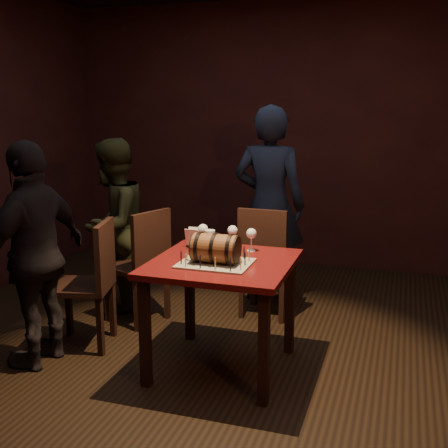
# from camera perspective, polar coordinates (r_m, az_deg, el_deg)

# --- Properties ---
(room_shell) EXTENTS (5.04, 5.04, 2.80)m
(room_shell) POSITION_cam_1_polar(r_m,az_deg,el_deg) (3.68, -0.21, 6.70)
(room_shell) COLOR black
(room_shell) RESTS_ON ground
(pub_table) EXTENTS (0.90, 0.90, 0.75)m
(pub_table) POSITION_cam_1_polar(r_m,az_deg,el_deg) (3.68, -0.19, -5.40)
(pub_table) COLOR #4A0C0D
(pub_table) RESTS_ON ground
(cake_board) EXTENTS (0.45, 0.35, 0.01)m
(cake_board) POSITION_cam_1_polar(r_m,az_deg,el_deg) (3.57, -0.87, -4.02)
(cake_board) COLOR gray
(cake_board) RESTS_ON pub_table
(barrel_cake) EXTENTS (0.35, 0.20, 0.20)m
(barrel_cake) POSITION_cam_1_polar(r_m,az_deg,el_deg) (3.54, -0.89, -2.49)
(barrel_cake) COLOR brown
(barrel_cake) RESTS_ON cake_board
(birthday_candles) EXTENTS (0.40, 0.30, 0.09)m
(birthday_candles) POSITION_cam_1_polar(r_m,az_deg,el_deg) (3.56, -0.87, -3.30)
(birthday_candles) COLOR #F2DD90
(birthday_candles) RESTS_ON cake_board
(wine_glass_left) EXTENTS (0.07, 0.07, 0.16)m
(wine_glass_left) POSITION_cam_1_polar(r_m,az_deg,el_deg) (3.99, -2.15, -0.62)
(wine_glass_left) COLOR silver
(wine_glass_left) RESTS_ON pub_table
(wine_glass_mid) EXTENTS (0.07, 0.07, 0.16)m
(wine_glass_mid) POSITION_cam_1_polar(r_m,az_deg,el_deg) (3.94, 0.87, -0.77)
(wine_glass_mid) COLOR silver
(wine_glass_mid) RESTS_ON pub_table
(wine_glass_right) EXTENTS (0.07, 0.07, 0.16)m
(wine_glass_right) POSITION_cam_1_polar(r_m,az_deg,el_deg) (3.86, 2.80, -1.07)
(wine_glass_right) COLOR silver
(wine_glass_right) RESTS_ON pub_table
(pint_of_ale) EXTENTS (0.07, 0.07, 0.15)m
(pint_of_ale) POSITION_cam_1_polar(r_m,az_deg,el_deg) (3.86, -1.45, -1.75)
(pint_of_ale) COLOR silver
(pint_of_ale) RESTS_ON pub_table
(menu_card) EXTENTS (0.10, 0.05, 0.13)m
(menu_card) POSITION_cam_1_polar(r_m,az_deg,el_deg) (3.99, -3.14, -1.38)
(menu_card) COLOR white
(menu_card) RESTS_ON pub_table
(chair_back) EXTENTS (0.41, 0.41, 0.93)m
(chair_back) POSITION_cam_1_polar(r_m,az_deg,el_deg) (4.61, 4.19, -3.29)
(chair_back) COLOR black
(chair_back) RESTS_ON ground
(chair_left_rear) EXTENTS (0.51, 0.51, 0.93)m
(chair_left_rear) POSITION_cam_1_polar(r_m,az_deg,el_deg) (4.53, -8.20, -3.65)
(chair_left_rear) COLOR black
(chair_left_rear) RESTS_ON ground
(chair_left_front) EXTENTS (0.49, 0.49, 0.93)m
(chair_left_front) POSITION_cam_1_polar(r_m,az_deg,el_deg) (4.17, -13.21, -5.29)
(chair_left_front) COLOR black
(chair_left_front) RESTS_ON ground
(person_back) EXTENTS (0.64, 0.43, 1.74)m
(person_back) POSITION_cam_1_polar(r_m,az_deg,el_deg) (4.94, 4.61, 1.92)
(person_back) COLOR #181F30
(person_back) RESTS_ON ground
(person_left_rear) EXTENTS (0.58, 0.73, 1.47)m
(person_left_rear) POSITION_cam_1_polar(r_m,az_deg,el_deg) (4.83, -11.17, -0.18)
(person_left_rear) COLOR #36371B
(person_left_rear) RESTS_ON ground
(person_left_front) EXTENTS (0.46, 0.93, 1.53)m
(person_left_front) POSITION_cam_1_polar(r_m,az_deg,el_deg) (3.94, -18.56, -2.99)
(person_left_front) COLOR black
(person_left_front) RESTS_ON ground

